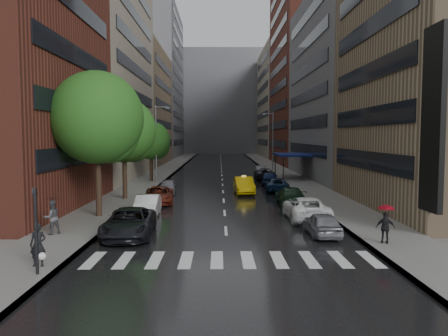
{
  "coord_description": "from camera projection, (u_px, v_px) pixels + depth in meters",
  "views": [
    {
      "loc": [
        -0.4,
        -21.41,
        5.63
      ],
      "look_at": [
        0.0,
        13.81,
        3.0
      ],
      "focal_mm": 35.0,
      "sensor_mm": 36.0,
      "label": 1
    }
  ],
  "objects": [
    {
      "name": "buildings_right",
      "position": [
        306.0,
        82.0,
        77.36
      ],
      "size": [
        8.05,
        109.1,
        36.0
      ],
      "color": "#937A5B",
      "rests_on": "ground"
    },
    {
      "name": "ped_bag_walker",
      "position": [
        38.0,
        245.0,
        18.26
      ],
      "size": [
        0.7,
        0.5,
        1.81
      ],
      "color": "black",
      "rests_on": "sidewalk_left"
    },
    {
      "name": "parked_cars_left",
      "position": [
        150.0,
        204.0,
        31.38
      ],
      "size": [
        2.91,
        23.23,
        1.57
      ],
      "color": "black",
      "rests_on": "ground"
    },
    {
      "name": "buildings_left",
      "position": [
        139.0,
        78.0,
        79.03
      ],
      "size": [
        8.0,
        108.0,
        38.0
      ],
      "color": "maroon",
      "rests_on": "ground"
    },
    {
      "name": "ped_red_umbrella",
      "position": [
        386.0,
        220.0,
        22.11
      ],
      "size": [
        1.01,
        0.82,
        2.01
      ],
      "color": "black",
      "rests_on": "sidewalk_right"
    },
    {
      "name": "street_lamp_right",
      "position": [
        272.0,
        140.0,
        66.37
      ],
      "size": [
        1.74,
        0.22,
        9.0
      ],
      "color": "gray",
      "rests_on": "sidewalk_right"
    },
    {
      "name": "awning",
      "position": [
        291.0,
        155.0,
        56.54
      ],
      "size": [
        4.0,
        8.0,
        3.12
      ],
      "color": "navy",
      "rests_on": "sidewalk_right"
    },
    {
      "name": "tree_mid",
      "position": [
        124.0,
        130.0,
        37.59
      ],
      "size": [
        5.56,
        5.56,
        8.86
      ],
      "color": "#382619",
      "rests_on": "ground"
    },
    {
      "name": "tree_far",
      "position": [
        151.0,
        141.0,
        52.47
      ],
      "size": [
        4.61,
        4.61,
        7.35
      ],
      "color": "#382619",
      "rests_on": "ground"
    },
    {
      "name": "crosswalk",
      "position": [
        232.0,
        260.0,
        19.78
      ],
      "size": [
        13.15,
        2.8,
        0.01
      ],
      "color": "silver",
      "rests_on": "ground"
    },
    {
      "name": "road",
      "position": [
        221.0,
        170.0,
        71.63
      ],
      "size": [
        14.0,
        140.0,
        0.01
      ],
      "primitive_type": "cube",
      "color": "black",
      "rests_on": "ground"
    },
    {
      "name": "ground",
      "position": [
        227.0,
        248.0,
        21.77
      ],
      "size": [
        220.0,
        220.0,
        0.0
      ],
      "primitive_type": "plane",
      "color": "gray",
      "rests_on": "ground"
    },
    {
      "name": "street_lamp_left",
      "position": [
        157.0,
        142.0,
        51.23
      ],
      "size": [
        1.74,
        0.22,
        9.0
      ],
      "color": "gray",
      "rests_on": "sidewalk_left"
    },
    {
      "name": "building_far",
      "position": [
        220.0,
        103.0,
        138.25
      ],
      "size": [
        40.0,
        14.0,
        32.0
      ],
      "primitive_type": "cube",
      "color": "slate",
      "rests_on": "ground"
    },
    {
      "name": "tree_near",
      "position": [
        97.0,
        118.0,
        29.29
      ],
      "size": [
        6.25,
        6.25,
        9.95
      ],
      "color": "#382619",
      "rests_on": "ground"
    },
    {
      "name": "sidewalk_right",
      "position": [
        276.0,
        169.0,
        71.73
      ],
      "size": [
        4.0,
        140.0,
        0.15
      ],
      "primitive_type": "cube",
      "color": "gray",
      "rests_on": "ground"
    },
    {
      "name": "taxi",
      "position": [
        244.0,
        185.0,
        42.2
      ],
      "size": [
        1.98,
        5.01,
        1.62
      ],
      "primitive_type": "imported",
      "rotation": [
        0.0,
        0.0,
        0.05
      ],
      "color": "yellow",
      "rests_on": "ground"
    },
    {
      "name": "parked_cars_right",
      "position": [
        279.0,
        186.0,
        42.19
      ],
      "size": [
        2.6,
        41.03,
        1.54
      ],
      "color": "slate",
      "rests_on": "ground"
    },
    {
      "name": "sidewalk_left",
      "position": [
        167.0,
        169.0,
        71.52
      ],
      "size": [
        4.0,
        140.0,
        0.15
      ],
      "primitive_type": "cube",
      "color": "gray",
      "rests_on": "ground"
    },
    {
      "name": "traffic_light",
      "position": [
        36.0,
        222.0,
        17.11
      ],
      "size": [
        0.18,
        0.15,
        3.45
      ],
      "color": "black",
      "rests_on": "sidewalk_left"
    },
    {
      "name": "ped_black_umbrella",
      "position": [
        52.0,
        212.0,
        24.16
      ],
      "size": [
        1.16,
        1.15,
        2.09
      ],
      "color": "#46454A",
      "rests_on": "sidewalk_left"
    }
  ]
}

